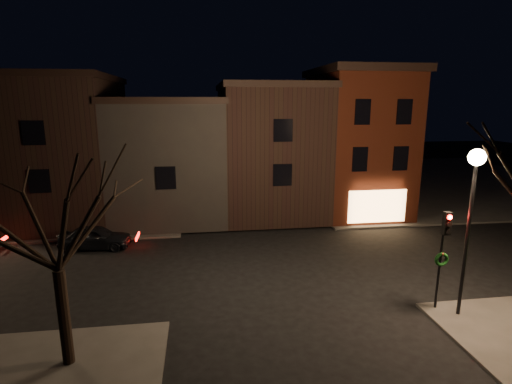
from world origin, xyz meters
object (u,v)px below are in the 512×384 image
street_lamp_near (473,188)px  bare_tree_left (50,201)px  traffic_signal (443,245)px  parked_car_a (95,237)px

street_lamp_near → bare_tree_left: 14.24m
traffic_signal → bare_tree_left: bearing=-173.7°
traffic_signal → bare_tree_left: 13.93m
street_lamp_near → traffic_signal: bearing=140.6°
bare_tree_left → traffic_signal: bearing=6.3°
traffic_signal → bare_tree_left: bare_tree_left is taller
street_lamp_near → parked_car_a: (-15.94, 9.83, -4.51)m
parked_car_a → traffic_signal: bearing=-116.8°
traffic_signal → parked_car_a: size_ratio=1.03×
street_lamp_near → parked_car_a: 19.26m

